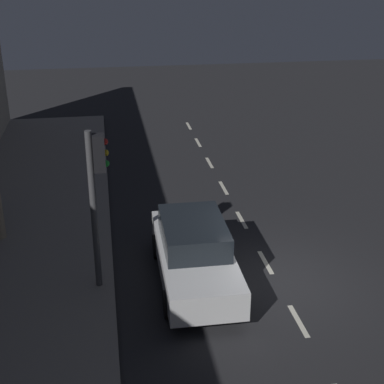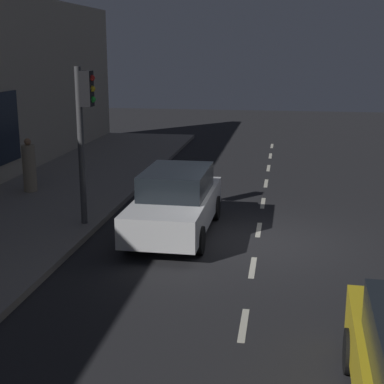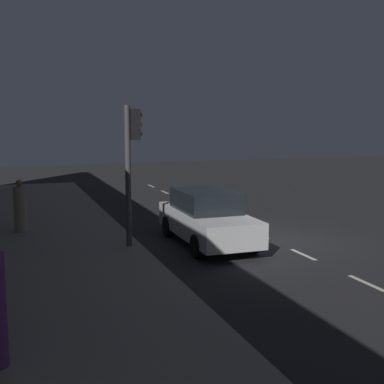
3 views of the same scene
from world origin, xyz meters
name	(u,v)px [view 3 (image 3 of 3)]	position (x,y,z in m)	size (l,w,h in m)	color
ground_plane	(274,242)	(0.00, 0.00, 0.00)	(60.00, 60.00, 0.00)	#232326
sidewalk	(61,258)	(6.25, 0.00, 0.07)	(4.50, 32.00, 0.15)	gray
lane_centre_line	(259,235)	(0.00, -1.00, 0.00)	(0.12, 27.20, 0.01)	beige
traffic_light	(131,153)	(4.25, -0.40, 2.74)	(0.50, 0.32, 3.87)	#424244
parked_car_0	(207,217)	(2.02, -0.44, 0.79)	(1.86, 4.39, 1.58)	silver
pedestrian_0	(20,208)	(7.14, -3.35, 0.90)	(0.57, 0.57, 1.65)	gray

